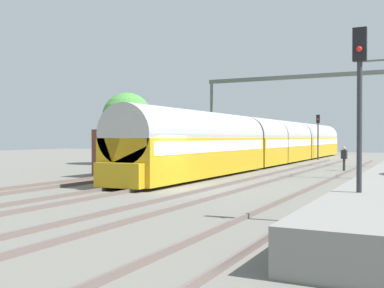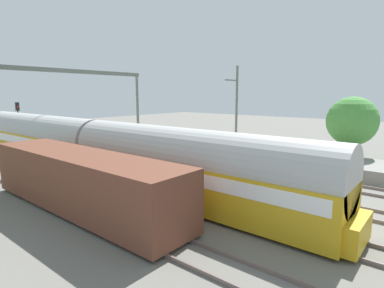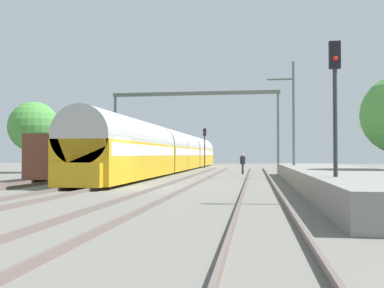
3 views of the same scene
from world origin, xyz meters
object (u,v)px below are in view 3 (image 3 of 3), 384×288
(passenger_train, at_px, (175,151))
(railway_signal_far, at_px, (205,143))
(railway_signal_near, at_px, (335,100))
(catenary_gantry, at_px, (194,111))
(freight_car, at_px, (87,157))
(person_crossing, at_px, (243,162))

(passenger_train, xyz_separation_m, railway_signal_far, (1.92, 9.15, 1.12))
(passenger_train, relative_size, railway_signal_near, 9.21)
(railway_signal_far, xyz_separation_m, catenary_gantry, (0.13, -9.89, 2.82))
(catenary_gantry, bearing_deg, railway_signal_near, -72.92)
(passenger_train, xyz_separation_m, freight_car, (-4.09, -13.02, -0.50))
(passenger_train, height_order, freight_car, passenger_train)
(passenger_train, distance_m, person_crossing, 9.65)
(railway_signal_near, bearing_deg, passenger_train, 110.37)
(freight_car, height_order, railway_signal_near, railway_signal_near)
(person_crossing, distance_m, railway_signal_far, 16.69)
(railway_signal_near, bearing_deg, catenary_gantry, 107.08)
(person_crossing, height_order, catenary_gantry, catenary_gantry)
(railway_signal_far, relative_size, catenary_gantry, 0.29)
(passenger_train, distance_m, freight_car, 13.66)
(person_crossing, relative_size, catenary_gantry, 0.10)
(railway_signal_near, relative_size, catenary_gantry, 0.32)
(passenger_train, bearing_deg, person_crossing, -43.76)
(railway_signal_near, height_order, railway_signal_far, railway_signal_near)
(railway_signal_far, bearing_deg, person_crossing, -72.38)
(freight_car, relative_size, railway_signal_far, 2.70)
(freight_car, height_order, catenary_gantry, catenary_gantry)
(passenger_train, xyz_separation_m, person_crossing, (6.93, -6.64, -0.94))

